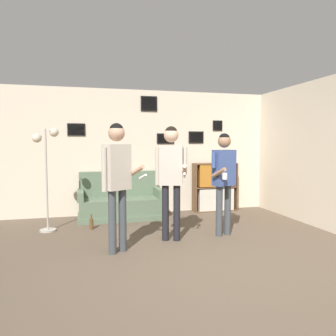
{
  "coord_description": "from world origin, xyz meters",
  "views": [
    {
      "loc": [
        -1.57,
        -3.26,
        1.52
      ],
      "look_at": [
        -0.24,
        1.92,
        1.13
      ],
      "focal_mm": 35.0,
      "sensor_mm": 36.0,
      "label": 1
    }
  ],
  "objects_px": {
    "bookshelf": "(215,187)",
    "floor_lamp": "(46,159)",
    "person_player_foreground_center": "(171,170)",
    "person_player_foreground_left": "(117,172)",
    "person_watcher_holding_cup": "(224,173)",
    "bottle_on_floor": "(91,223)",
    "couch": "(120,203)"
  },
  "relations": [
    {
      "from": "floor_lamp",
      "to": "person_player_foreground_left",
      "type": "distance_m",
      "value": 1.81
    },
    {
      "from": "person_player_foreground_left",
      "to": "bottle_on_floor",
      "type": "distance_m",
      "value": 1.76
    },
    {
      "from": "person_player_foreground_center",
      "to": "floor_lamp",
      "type": "bearing_deg",
      "value": 151.22
    },
    {
      "from": "person_player_foreground_left",
      "to": "person_watcher_holding_cup",
      "type": "height_order",
      "value": "person_player_foreground_left"
    },
    {
      "from": "bookshelf",
      "to": "person_player_foreground_left",
      "type": "distance_m",
      "value": 3.45
    },
    {
      "from": "person_player_foreground_left",
      "to": "person_watcher_holding_cup",
      "type": "xyz_separation_m",
      "value": [
        1.8,
        0.44,
        -0.08
      ]
    },
    {
      "from": "floor_lamp",
      "to": "person_watcher_holding_cup",
      "type": "xyz_separation_m",
      "value": [
        2.88,
        -1.0,
        -0.21
      ]
    },
    {
      "from": "couch",
      "to": "bottle_on_floor",
      "type": "height_order",
      "value": "couch"
    },
    {
      "from": "person_watcher_holding_cup",
      "to": "bottle_on_floor",
      "type": "xyz_separation_m",
      "value": [
        -2.13,
        0.94,
        -0.95
      ]
    },
    {
      "from": "floor_lamp",
      "to": "person_player_foreground_center",
      "type": "distance_m",
      "value": 2.23
    },
    {
      "from": "couch",
      "to": "bottle_on_floor",
      "type": "xyz_separation_m",
      "value": [
        -0.6,
        -0.79,
        -0.2
      ]
    },
    {
      "from": "bookshelf",
      "to": "bottle_on_floor",
      "type": "relative_size",
      "value": 4.1
    },
    {
      "from": "couch",
      "to": "floor_lamp",
      "type": "distance_m",
      "value": 1.81
    },
    {
      "from": "bookshelf",
      "to": "bottle_on_floor",
      "type": "height_order",
      "value": "bookshelf"
    },
    {
      "from": "bottle_on_floor",
      "to": "bookshelf",
      "type": "bearing_deg",
      "value": 19.42
    },
    {
      "from": "floor_lamp",
      "to": "person_watcher_holding_cup",
      "type": "height_order",
      "value": "floor_lamp"
    },
    {
      "from": "person_player_foreground_left",
      "to": "person_player_foreground_center",
      "type": "height_order",
      "value": "person_player_foreground_left"
    },
    {
      "from": "person_watcher_holding_cup",
      "to": "bottle_on_floor",
      "type": "bearing_deg",
      "value": 156.12
    },
    {
      "from": "bookshelf",
      "to": "person_player_foreground_left",
      "type": "relative_size",
      "value": 0.6
    },
    {
      "from": "floor_lamp",
      "to": "person_player_foreground_left",
      "type": "xyz_separation_m",
      "value": [
        1.08,
        -1.45,
        -0.13
      ]
    },
    {
      "from": "person_player_foreground_center",
      "to": "person_watcher_holding_cup",
      "type": "xyz_separation_m",
      "value": [
        0.93,
        0.07,
        -0.07
      ]
    },
    {
      "from": "couch",
      "to": "person_player_foreground_left",
      "type": "height_order",
      "value": "person_player_foreground_left"
    },
    {
      "from": "bookshelf",
      "to": "person_watcher_holding_cup",
      "type": "relative_size",
      "value": 0.64
    },
    {
      "from": "person_player_foreground_left",
      "to": "person_player_foreground_center",
      "type": "xyz_separation_m",
      "value": [
        0.88,
        0.37,
        -0.01
      ]
    },
    {
      "from": "couch",
      "to": "floor_lamp",
      "type": "xyz_separation_m",
      "value": [
        -1.35,
        -0.73,
        0.96
      ]
    },
    {
      "from": "bookshelf",
      "to": "floor_lamp",
      "type": "distance_m",
      "value": 3.71
    },
    {
      "from": "couch",
      "to": "person_player_foreground_center",
      "type": "relative_size",
      "value": 0.95
    },
    {
      "from": "person_player_foreground_left",
      "to": "person_watcher_holding_cup",
      "type": "relative_size",
      "value": 1.06
    },
    {
      "from": "person_player_foreground_left",
      "to": "person_player_foreground_center",
      "type": "distance_m",
      "value": 0.95
    },
    {
      "from": "floor_lamp",
      "to": "person_player_foreground_center",
      "type": "relative_size",
      "value": 1.0
    },
    {
      "from": "person_watcher_holding_cup",
      "to": "bottle_on_floor",
      "type": "relative_size",
      "value": 6.38
    },
    {
      "from": "bookshelf",
      "to": "person_watcher_holding_cup",
      "type": "bearing_deg",
      "value": -108.46
    }
  ]
}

